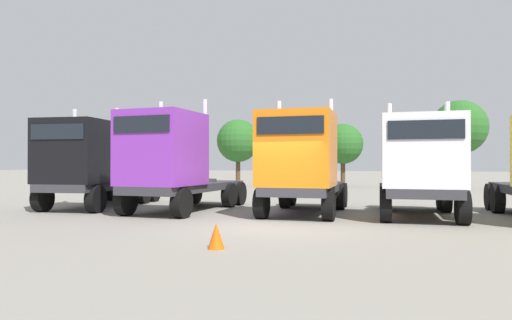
# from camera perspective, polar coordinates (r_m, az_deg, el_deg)

# --- Properties ---
(ground) EXTENTS (200.00, 200.00, 0.00)m
(ground) POSITION_cam_1_polar(r_m,az_deg,el_deg) (13.12, 1.97, -8.41)
(ground) COLOR gray
(semi_truck_black) EXTENTS (3.11, 6.56, 4.09)m
(semi_truck_black) POSITION_cam_1_polar(r_m,az_deg,el_deg) (19.33, -20.43, -0.45)
(semi_truck_black) COLOR #333338
(semi_truck_black) RESTS_ON ground
(semi_truck_purple) EXTENTS (2.86, 6.54, 4.23)m
(semi_truck_purple) POSITION_cam_1_polar(r_m,az_deg,el_deg) (16.91, -10.58, -0.16)
(semi_truck_purple) COLOR #333338
(semi_truck_purple) RESTS_ON ground
(semi_truck_orange) EXTENTS (2.61, 6.08, 4.13)m
(semi_truck_orange) POSITION_cam_1_polar(r_m,az_deg,el_deg) (15.86, 5.61, -0.35)
(semi_truck_orange) COLOR #333338
(semi_truck_orange) RESTS_ON ground
(semi_truck_white) EXTENTS (2.68, 5.97, 3.92)m
(semi_truck_white) POSITION_cam_1_polar(r_m,az_deg,el_deg) (15.82, 19.84, -0.61)
(semi_truck_white) COLOR #333338
(semi_truck_white) RESTS_ON ground
(traffic_cone_near) EXTENTS (0.36, 0.36, 0.56)m
(traffic_cone_near) POSITION_cam_1_polar(r_m,az_deg,el_deg) (9.84, -5.01, -9.42)
(traffic_cone_near) COLOR #F2590C
(traffic_cone_near) RESTS_ON ground
(oak_far_left) EXTENTS (3.43, 3.43, 5.37)m
(oak_far_left) POSITION_cam_1_polar(r_m,az_deg,el_deg) (36.66, -2.26, 2.39)
(oak_far_left) COLOR #4C3823
(oak_far_left) RESTS_ON ground
(oak_far_centre) EXTENTS (3.18, 3.18, 4.97)m
(oak_far_centre) POSITION_cam_1_polar(r_m,az_deg,el_deg) (36.61, 10.83, 1.97)
(oak_far_centre) COLOR #4C3823
(oak_far_centre) RESTS_ON ground
(oak_far_right) EXTENTS (3.93, 3.93, 6.43)m
(oak_far_right) POSITION_cam_1_polar(r_m,az_deg,el_deg) (36.34, 24.12, 3.74)
(oak_far_right) COLOR #4C3823
(oak_far_right) RESTS_ON ground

